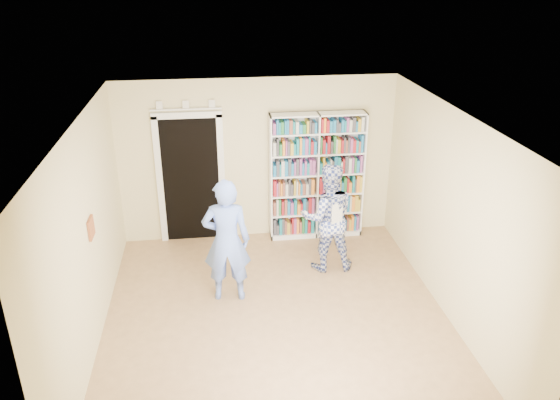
% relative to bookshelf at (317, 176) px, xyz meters
% --- Properties ---
extents(floor, '(5.00, 5.00, 0.00)m').
position_rel_bookshelf_xyz_m(floor, '(-0.96, -2.34, -1.08)').
color(floor, '#916B46').
rests_on(floor, ground).
extents(ceiling, '(5.00, 5.00, 0.00)m').
position_rel_bookshelf_xyz_m(ceiling, '(-0.96, -2.34, 1.62)').
color(ceiling, white).
rests_on(ceiling, wall_back).
extents(wall_back, '(4.50, 0.00, 4.50)m').
position_rel_bookshelf_xyz_m(wall_back, '(-0.96, 0.16, 0.27)').
color(wall_back, beige).
rests_on(wall_back, floor).
extents(wall_left, '(0.00, 5.00, 5.00)m').
position_rel_bookshelf_xyz_m(wall_left, '(-3.21, -2.34, 0.27)').
color(wall_left, beige).
rests_on(wall_left, floor).
extents(wall_right, '(0.00, 5.00, 5.00)m').
position_rel_bookshelf_xyz_m(wall_right, '(1.29, -2.34, 0.27)').
color(wall_right, beige).
rests_on(wall_right, floor).
extents(bookshelf, '(1.56, 0.29, 2.14)m').
position_rel_bookshelf_xyz_m(bookshelf, '(0.00, 0.00, 0.00)').
color(bookshelf, white).
rests_on(bookshelf, floor).
extents(doorway, '(1.10, 0.08, 2.43)m').
position_rel_bookshelf_xyz_m(doorway, '(-2.06, 0.13, 0.10)').
color(doorway, black).
rests_on(doorway, floor).
extents(wall_art, '(0.03, 0.25, 0.25)m').
position_rel_bookshelf_xyz_m(wall_art, '(-3.19, -2.14, 0.32)').
color(wall_art, brown).
rests_on(wall_art, wall_left).
extents(man_blue, '(0.68, 0.47, 1.77)m').
position_rel_bookshelf_xyz_m(man_blue, '(-1.57, -1.72, -0.20)').
color(man_blue, '#6888E7').
rests_on(man_blue, floor).
extents(man_plaid, '(0.85, 0.68, 1.68)m').
position_rel_bookshelf_xyz_m(man_plaid, '(-0.04, -1.09, -0.24)').
color(man_plaid, navy).
rests_on(man_plaid, floor).
extents(paper_sheet, '(0.19, 0.12, 0.30)m').
position_rel_bookshelf_xyz_m(paper_sheet, '(0.04, -1.34, -0.06)').
color(paper_sheet, white).
rests_on(paper_sheet, man_plaid).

